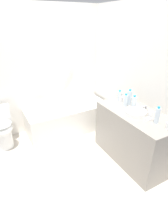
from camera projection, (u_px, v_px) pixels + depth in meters
ground_plane at (61, 163)px, 2.94m from camera, size 3.75×3.75×0.00m
wall_back_tiled at (31, 73)px, 3.41m from camera, size 3.15×0.10×2.31m
wall_right_mirror at (138, 80)px, 3.03m from camera, size 0.10×2.82×2.31m
bathtub at (68, 117)px, 3.71m from camera, size 1.61×0.68×1.21m
toilet at (2, 128)px, 3.19m from camera, size 0.36×0.51×0.72m
vanity_counter at (134, 136)px, 2.88m from camera, size 0.60×1.26×0.83m
sink_basin at (136, 112)px, 2.67m from camera, size 0.30×0.30×0.05m
sink_faucet at (145, 109)px, 2.74m from camera, size 0.12×0.15×0.08m
water_bottle_0 at (157, 115)px, 2.38m from camera, size 0.06×0.06×0.23m
water_bottle_1 at (119, 96)px, 3.05m from camera, size 0.07×0.07×0.19m
water_bottle_2 at (129, 98)px, 2.90m from camera, size 0.07×0.07×0.26m
water_bottle_3 at (126, 100)px, 2.86m from camera, size 0.06×0.06×0.21m
water_bottle_4 at (134, 102)px, 2.82m from camera, size 0.07×0.07×0.20m
drinking_glass_0 at (168, 126)px, 2.28m from camera, size 0.06×0.06×0.09m
drinking_glass_1 at (121, 100)px, 2.99m from camera, size 0.06×0.06×0.10m
drinking_glass_2 at (151, 114)px, 2.57m from camera, size 0.07×0.07×0.08m
soap_dish at (148, 119)px, 2.50m from camera, size 0.09×0.06×0.02m
bath_mat at (77, 145)px, 3.36m from camera, size 0.53×0.38×0.01m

